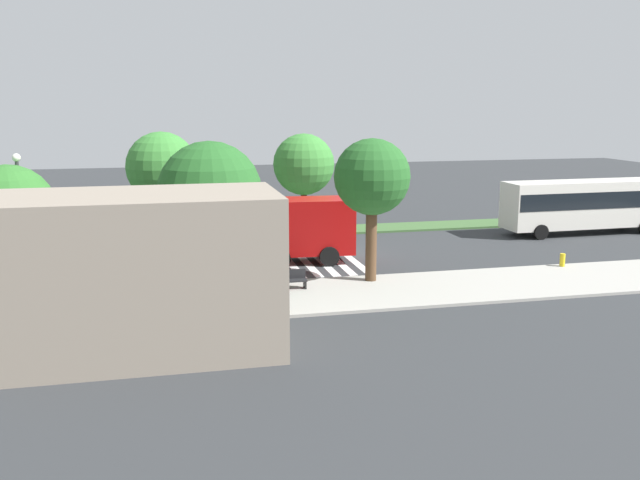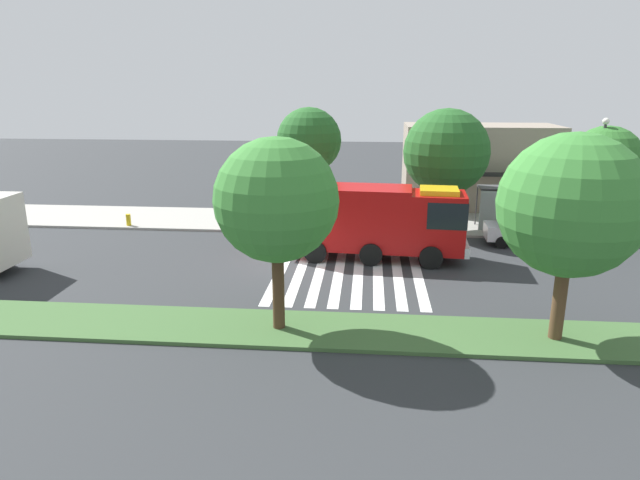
% 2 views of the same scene
% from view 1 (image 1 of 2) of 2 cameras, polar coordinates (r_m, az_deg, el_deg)
% --- Properties ---
extents(ground_plane, '(120.00, 120.00, 0.00)m').
position_cam_1_polar(ground_plane, '(40.95, 1.57, -1.17)').
color(ground_plane, '#2D3033').
extents(sidewalk, '(60.00, 5.75, 0.14)m').
position_cam_1_polar(sidewalk, '(32.87, 5.40, -4.23)').
color(sidewalk, '#9E9B93').
rests_on(sidewalk, ground_plane).
extents(median_strip, '(60.00, 3.00, 0.14)m').
position_cam_1_polar(median_strip, '(47.89, -0.63, 0.75)').
color(median_strip, '#3D6033').
rests_on(median_strip, ground_plane).
extents(crosswalk, '(6.75, 10.44, 0.01)m').
position_cam_1_polar(crosswalk, '(40.35, -2.27, -1.35)').
color(crosswalk, silver).
rests_on(crosswalk, ground_plane).
extents(fire_truck, '(8.92, 3.20, 3.64)m').
position_cam_1_polar(fire_truck, '(38.29, -4.02, 1.06)').
color(fire_truck, '#A50C0C').
rests_on(fire_truck, ground_plane).
extents(parked_car_west, '(4.51, 2.17, 1.65)m').
position_cam_1_polar(parked_car_west, '(35.06, -16.03, -2.31)').
color(parked_car_west, silver).
rests_on(parked_car_west, ground_plane).
extents(transit_bus, '(11.46, 3.02, 3.61)m').
position_cam_1_polar(transit_bus, '(50.39, 21.00, 2.91)').
color(transit_bus, silver).
rests_on(transit_bus, ground_plane).
extents(bus_stop_shelter, '(3.50, 1.40, 2.46)m').
position_cam_1_polar(bus_stop_shelter, '(32.01, -15.83, -1.68)').
color(bus_stop_shelter, '#4C4C51').
rests_on(bus_stop_shelter, sidewalk).
extents(bench_near_shelter, '(1.60, 0.50, 0.90)m').
position_cam_1_polar(bench_near_shelter, '(32.38, -8.61, -3.59)').
color(bench_near_shelter, '#4C3823').
rests_on(bench_near_shelter, sidewalk).
extents(bench_west_of_shelter, '(1.60, 0.50, 0.90)m').
position_cam_1_polar(bench_west_of_shelter, '(32.81, -2.52, -3.27)').
color(bench_west_of_shelter, black).
rests_on(bench_west_of_shelter, sidewalk).
extents(street_lamp, '(0.36, 0.36, 6.53)m').
position_cam_1_polar(street_lamp, '(33.21, -23.45, 1.92)').
color(street_lamp, '#2D2D30').
rests_on(street_lamp, sidewalk).
extents(storefront_building, '(10.19, 5.90, 5.74)m').
position_cam_1_polar(storefront_building, '(25.34, -15.05, -2.74)').
color(storefront_building, gray).
rests_on(storefront_building, ground_plane).
extents(sidewalk_tree_far_west, '(3.72, 3.72, 7.03)m').
position_cam_1_polar(sidewalk_tree_far_west, '(33.60, 4.32, 5.11)').
color(sidewalk_tree_far_west, '#513823').
rests_on(sidewalk_tree_far_west, sidewalk).
extents(sidewalk_tree_west, '(4.84, 4.84, 7.00)m').
position_cam_1_polar(sidewalk_tree_west, '(32.22, -9.07, 3.79)').
color(sidewalk_tree_west, '#47301E').
rests_on(sidewalk_tree_west, sidewalk).
extents(sidewalk_tree_center, '(4.00, 4.00, 6.10)m').
position_cam_1_polar(sidewalk_tree_center, '(32.86, -24.30, 2.20)').
color(sidewalk_tree_center, '#513823').
rests_on(sidewalk_tree_center, sidewalk).
extents(median_tree_far_west, '(4.18, 4.18, 6.65)m').
position_cam_1_polar(median_tree_far_west, '(47.14, -1.35, 6.24)').
color(median_tree_far_west, '#47301E').
rests_on(median_tree_far_west, median_strip).
extents(median_tree_west, '(4.61, 4.61, 6.87)m').
position_cam_1_polar(median_tree_west, '(46.17, -12.94, 5.86)').
color(median_tree_west, '#513823').
rests_on(median_tree_west, median_strip).
extents(fire_hydrant, '(0.28, 0.28, 0.70)m').
position_cam_1_polar(fire_hydrant, '(39.47, 19.39, -1.57)').
color(fire_hydrant, gold).
rests_on(fire_hydrant, sidewalk).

